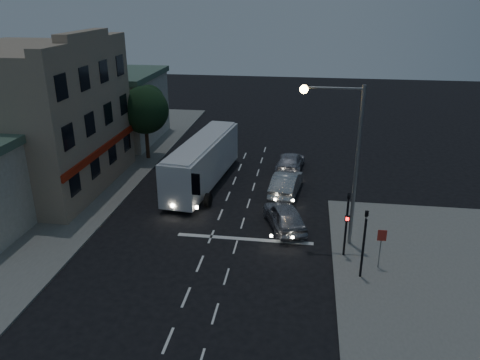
% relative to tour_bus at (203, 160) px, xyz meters
% --- Properties ---
extents(ground, '(120.00, 120.00, 0.00)m').
position_rel_tour_bus_xyz_m(ground, '(2.21, -10.06, -1.87)').
color(ground, black).
extents(sidewalk_near, '(12.00, 24.00, 0.12)m').
position_rel_tour_bus_xyz_m(sidewalk_near, '(15.21, -14.06, -1.81)').
color(sidewalk_near, slate).
rests_on(sidewalk_near, ground).
extents(sidewalk_far, '(12.00, 50.00, 0.12)m').
position_rel_tour_bus_xyz_m(sidewalk_far, '(-10.79, -2.06, -1.81)').
color(sidewalk_far, slate).
rests_on(sidewalk_far, ground).
extents(road_markings, '(8.00, 30.55, 0.01)m').
position_rel_tour_bus_xyz_m(road_markings, '(3.50, -6.75, -1.87)').
color(road_markings, silver).
rests_on(road_markings, ground).
extents(tour_bus, '(3.60, 11.50, 3.47)m').
position_rel_tour_bus_xyz_m(tour_bus, '(0.00, 0.00, 0.00)').
color(tour_bus, silver).
rests_on(tour_bus, ground).
extents(car_suv, '(3.26, 4.93, 1.56)m').
position_rel_tour_bus_xyz_m(car_suv, '(6.41, -6.26, -1.09)').
color(car_suv, '#9E9DA6').
rests_on(car_suv, ground).
extents(car_sedan_a, '(2.32, 5.07, 1.61)m').
position_rel_tour_bus_xyz_m(car_sedan_a, '(6.25, -1.04, -1.07)').
color(car_sedan_a, '#BABABA').
rests_on(car_sedan_a, ground).
extents(car_sedan_b, '(2.39, 4.98, 1.40)m').
position_rel_tour_bus_xyz_m(car_sedan_b, '(6.34, 3.92, -1.17)').
color(car_sedan_b, '#A9A8B1').
rests_on(car_sedan_b, ground).
extents(traffic_signal_main, '(0.25, 0.35, 4.10)m').
position_rel_tour_bus_xyz_m(traffic_signal_main, '(9.81, -9.28, 0.55)').
color(traffic_signal_main, black).
rests_on(traffic_signal_main, sidewalk_near).
extents(traffic_signal_side, '(0.18, 0.15, 4.10)m').
position_rel_tour_bus_xyz_m(traffic_signal_side, '(10.51, -11.26, 0.55)').
color(traffic_signal_side, black).
rests_on(traffic_signal_side, sidewalk_near).
extents(regulatory_sign, '(0.45, 0.12, 2.20)m').
position_rel_tour_bus_xyz_m(regulatory_sign, '(11.51, -10.30, -0.28)').
color(regulatory_sign, slate).
rests_on(regulatory_sign, sidewalk_near).
extents(streetlight, '(3.32, 0.44, 9.00)m').
position_rel_tour_bus_xyz_m(streetlight, '(9.56, -7.86, 3.86)').
color(streetlight, slate).
rests_on(streetlight, sidewalk_near).
extents(main_building, '(10.12, 12.00, 11.00)m').
position_rel_tour_bus_xyz_m(main_building, '(-11.74, -2.06, 3.29)').
color(main_building, gray).
rests_on(main_building, sidewalk_far).
extents(low_building_north, '(9.40, 9.40, 6.50)m').
position_rel_tour_bus_xyz_m(low_building_north, '(-11.29, 9.94, 1.52)').
color(low_building_north, '#A59F8F').
rests_on(low_building_north, sidewalk_far).
extents(street_tree, '(4.00, 4.00, 6.20)m').
position_rel_tour_bus_xyz_m(street_tree, '(-5.99, 4.97, 2.62)').
color(street_tree, black).
rests_on(street_tree, sidewalk_far).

